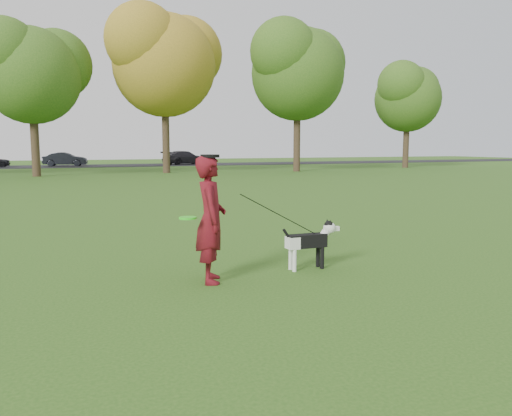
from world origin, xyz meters
name	(u,v)px	position (x,y,z in m)	size (l,w,h in m)	color
ground	(255,266)	(0.00, 0.00, 0.00)	(120.00, 120.00, 0.00)	#285116
road	(92,166)	(0.00, 40.00, 0.01)	(120.00, 7.00, 0.02)	black
man	(211,219)	(-0.88, -0.59, 0.86)	(0.63, 0.41, 1.73)	#570C1A
dog	(311,239)	(0.73, -0.45, 0.45)	(0.97, 0.19, 0.74)	black
car_mid	(65,159)	(-2.20, 40.00, 0.62)	(1.28, 3.66, 1.21)	black
car_right	(185,158)	(8.50, 40.00, 0.66)	(1.80, 4.44, 1.29)	black
man_held_items	(280,215)	(0.17, -0.55, 0.86)	(2.20, 0.35, 1.24)	#2EF51E
tree_row	(77,53)	(-1.43, 26.07, 7.41)	(51.74, 8.86, 12.01)	#38281C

